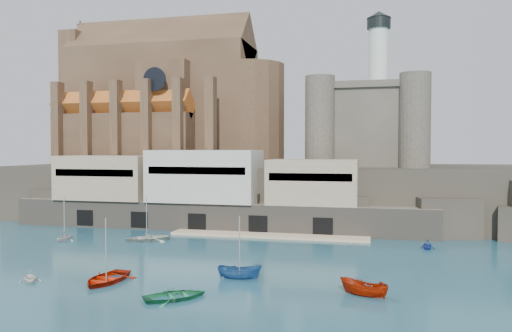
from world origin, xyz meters
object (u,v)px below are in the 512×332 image
at_px(church, 170,106).
at_px(boat_2, 240,278).
at_px(boat_1, 30,281).
at_px(boat_0, 106,282).
at_px(castle_keep, 367,122).

relative_size(church, boat_2, 10.22).
relative_size(boat_1, boat_2, 0.63).
bearing_deg(boat_0, boat_1, -165.51).
relative_size(boat_0, boat_1, 2.22).
relative_size(castle_keep, boat_1, 10.18).
bearing_deg(boat_2, church, 25.23).
relative_size(castle_keep, boat_0, 4.59).
xyz_separation_m(castle_keep, boat_2, (-11.90, -47.54, -18.31)).
height_order(boat_0, boat_1, boat_0).
xyz_separation_m(boat_0, boat_1, (-7.53, -1.56, 0.00)).
bearing_deg(castle_keep, church, 178.89).
distance_m(church, boat_1, 59.17).
height_order(church, castle_keep, church).
xyz_separation_m(castle_keep, boat_1, (-31.98, -53.48, -18.31)).
bearing_deg(castle_keep, boat_1, -120.87).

